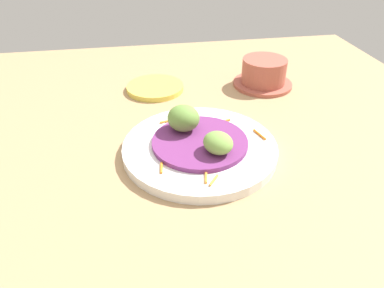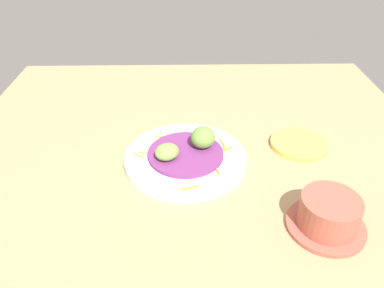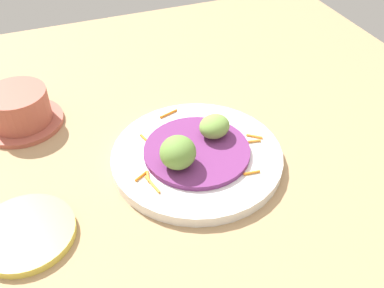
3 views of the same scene
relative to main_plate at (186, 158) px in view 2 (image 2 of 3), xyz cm
name	(u,v)px [view 2 (image 2 of 3)]	position (x,y,z in cm)	size (l,w,h in cm)	color
table_surface	(196,167)	(0.74, 2.35, -1.84)	(110.00, 110.00, 2.00)	tan
main_plate	(186,158)	(0.00, 0.00, 0.00)	(26.07, 26.07, 1.68)	white
cabbage_bed	(185,154)	(0.00, 0.00, 1.25)	(16.12, 16.12, 0.82)	#702D6B
carrot_garnish	(190,155)	(0.35, 0.90, 1.04)	(18.86, 21.47, 0.40)	orange
guac_scoop_left	(203,137)	(-2.17, 3.77, 3.93)	(5.23, 5.58, 4.53)	olive
guac_scoop_center	(167,152)	(2.17, -3.77, 3.32)	(5.04, 4.47, 3.32)	#759E47
side_plate_small	(299,144)	(-5.38, 25.89, -0.27)	(12.86, 12.86, 1.15)	#E0CC4C
terracotta_bowl	(328,215)	(19.47, 24.05, 2.10)	(13.52, 13.52, 6.39)	#A85142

